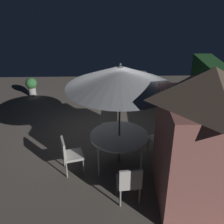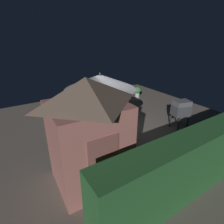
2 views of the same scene
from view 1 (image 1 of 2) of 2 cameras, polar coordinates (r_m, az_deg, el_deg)
ground_plane at (r=7.96m, az=-0.74°, el=-5.74°), size 11.00×11.00×0.00m
garden_shed at (r=5.58m, az=18.50°, el=-5.08°), size 1.97×1.77×2.87m
patio_table at (r=6.67m, az=1.51°, el=-5.24°), size 1.42×1.42×0.80m
patio_umbrella at (r=6.00m, az=1.69°, el=7.34°), size 2.43×2.43×2.59m
bbq_grill at (r=9.76m, az=5.38°, el=6.03°), size 0.81×0.67×1.20m
chair_near_shed at (r=7.24m, az=10.39°, el=-5.01°), size 0.58×0.58×0.90m
chair_far_side at (r=7.77m, az=-0.39°, el=-2.16°), size 0.54×0.53×0.90m
chair_toward_hedge at (r=6.57m, az=-8.87°, el=-8.48°), size 0.57×0.57×0.90m
chair_toward_house at (r=5.74m, az=3.62°, el=-14.20°), size 0.51×0.51×0.90m
potted_plant_by_shed at (r=11.14m, az=-16.38°, el=5.36°), size 0.44×0.44×0.72m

